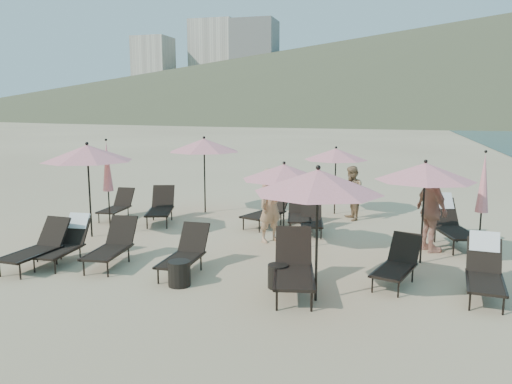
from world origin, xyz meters
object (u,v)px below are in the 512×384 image
(lounger_7, at_px, (161,207))
(umbrella_open_2, at_px, (425,172))
(umbrella_open_4, at_px, (336,154))
(beachgoer_b, at_px, (352,193))
(lounger_11, at_px, (450,222))
(lounger_2, at_px, (185,253))
(lounger_5, at_px, (485,269))
(umbrella_open_3, at_px, (204,145))
(beachgoer_a, at_px, (270,205))
(umbrella_closed_1, at_px, (107,167))
(lounger_3, at_px, (294,266))
(side_table_1, at_px, (278,276))
(lounger_6, at_px, (117,205))
(lounger_4, at_px, (397,263))
(side_table_0, at_px, (179,273))
(lounger_0, at_px, (66,241))
(lounger_1, at_px, (37,246))
(umbrella_open_5, at_px, (318,181))
(beachgoer_c, at_px, (432,210))
(lounger_8, at_px, (268,210))
(lounger_9, at_px, (299,213))
(umbrella_open_1, at_px, (284,172))
(umbrella_open_0, at_px, (87,153))
(lounger_12, at_px, (112,245))
(lounger_10, at_px, (312,218))
(umbrella_closed_0, at_px, (483,183))

(lounger_7, distance_m, umbrella_open_2, 7.48)
(umbrella_open_4, bearing_deg, beachgoer_b, -52.61)
(lounger_11, height_order, umbrella_open_2, umbrella_open_2)
(lounger_2, relative_size, lounger_5, 0.93)
(umbrella_open_3, bearing_deg, beachgoer_a, -45.04)
(umbrella_open_2, xyz_separation_m, umbrella_closed_1, (-8.03, 0.91, -0.24))
(lounger_3, relative_size, side_table_1, 4.36)
(lounger_6, relative_size, side_table_1, 3.45)
(lounger_4, height_order, lounger_7, lounger_7)
(lounger_11, bearing_deg, side_table_0, -155.81)
(lounger_0, bearing_deg, lounger_2, -3.85)
(lounger_1, distance_m, umbrella_open_5, 6.06)
(lounger_7, bearing_deg, lounger_0, -111.44)
(lounger_7, height_order, side_table_0, lounger_7)
(umbrella_open_2, distance_m, beachgoer_c, 1.42)
(lounger_1, relative_size, side_table_0, 3.50)
(lounger_8, distance_m, beachgoer_a, 1.74)
(umbrella_open_4, bearing_deg, lounger_4, -72.56)
(lounger_9, distance_m, umbrella_open_1, 2.74)
(lounger_2, distance_m, side_table_0, 0.75)
(umbrella_closed_1, distance_m, beachgoer_c, 8.30)
(umbrella_open_1, relative_size, beachgoer_c, 1.08)
(side_table_0, relative_size, beachgoer_a, 0.26)
(lounger_9, bearing_deg, umbrella_open_0, -165.35)
(lounger_6, bearing_deg, umbrella_open_4, 18.01)
(lounger_2, height_order, lounger_11, lounger_11)
(lounger_0, height_order, lounger_5, lounger_5)
(lounger_7, relative_size, lounger_12, 1.10)
(lounger_7, bearing_deg, lounger_1, -115.65)
(umbrella_open_2, bearing_deg, umbrella_open_5, -123.79)
(lounger_2, distance_m, lounger_4, 4.09)
(lounger_2, height_order, umbrella_open_2, umbrella_open_2)
(lounger_7, xyz_separation_m, lounger_9, (3.96, 0.41, -0.04))
(beachgoer_c, bearing_deg, umbrella_open_2, 138.15)
(lounger_4, height_order, lounger_12, lounger_12)
(lounger_10, bearing_deg, umbrella_open_0, -170.57)
(umbrella_open_3, relative_size, umbrella_closed_0, 1.02)
(beachgoer_a, relative_size, beachgoer_b, 1.14)
(lounger_1, xyz_separation_m, lounger_4, (7.16, 0.97, -0.03))
(lounger_10, bearing_deg, lounger_8, 150.07)
(umbrella_open_0, xyz_separation_m, umbrella_open_5, (6.21, -2.74, -0.08))
(umbrella_open_0, distance_m, beachgoer_c, 8.40)
(lounger_4, relative_size, umbrella_open_5, 0.68)
(lounger_3, distance_m, lounger_11, 5.14)
(lounger_3, bearing_deg, lounger_6, 131.88)
(lounger_6, distance_m, beachgoer_a, 5.22)
(lounger_5, distance_m, lounger_11, 3.43)
(side_table_1, bearing_deg, lounger_3, -25.86)
(umbrella_open_2, distance_m, beachgoer_a, 3.75)
(lounger_2, height_order, lounger_4, lounger_2)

